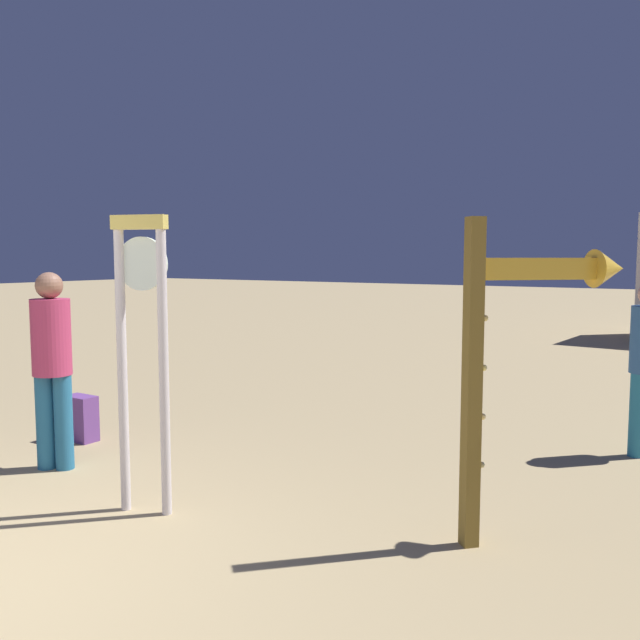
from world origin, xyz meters
TOP-DOWN VIEW (x-y plane):
  - standing_clock at (0.14, 1.67)m, footprint 0.42×0.20m
  - arrow_sign at (2.60, 2.67)m, footprint 0.90×0.93m
  - person_near_clock at (-1.27, 1.93)m, footprint 0.33×0.33m
  - backpack at (-1.83, 2.63)m, footprint 0.33×0.23m

SIDE VIEW (x-z plane):
  - backpack at x=-1.83m, z-range 0.00..0.46m
  - person_near_clock at x=-1.27m, z-range 0.10..1.82m
  - standing_clock at x=0.14m, z-range 0.23..2.37m
  - arrow_sign at x=2.60m, z-range 0.36..2.46m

